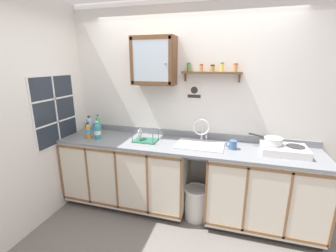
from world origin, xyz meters
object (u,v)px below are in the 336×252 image
(wall_cabinet, at_px, (154,61))
(trash_bin, at_px, (196,202))
(mug, at_px, (233,145))
(warning_sign, at_px, (194,92))
(saucepan, at_px, (273,141))
(bottle_water_blue_2, at_px, (90,127))
(bottle_juice_amber_1, at_px, (88,131))
(sink, at_px, (200,146))
(bottle_soda_green_0, at_px, (98,125))
(dish_rack, at_px, (145,139))
(hot_plate_stove, at_px, (284,150))
(bottle_detergent_teal_3, at_px, (98,131))

(wall_cabinet, xyz_separation_m, trash_bin, (0.63, -0.27, -1.72))
(mug, relative_size, warning_sign, 0.58)
(saucepan, relative_size, bottle_water_blue_2, 1.29)
(bottle_juice_amber_1, distance_m, bottle_water_blue_2, 0.13)
(mug, distance_m, wall_cabinet, 1.40)
(sink, xyz_separation_m, bottle_juice_amber_1, (-1.45, -0.16, 0.12))
(saucepan, xyz_separation_m, trash_bin, (-0.82, -0.13, -0.86))
(bottle_water_blue_2, height_order, mug, bottle_water_blue_2)
(sink, height_order, bottle_soda_green_0, sink)
(bottle_juice_amber_1, distance_m, warning_sign, 1.47)
(bottle_juice_amber_1, xyz_separation_m, dish_rack, (0.75, 0.11, -0.08))
(saucepan, height_order, trash_bin, saucepan)
(dish_rack, distance_m, mug, 1.09)
(hot_plate_stove, xyz_separation_m, trash_bin, (-0.94, -0.10, -0.77))
(wall_cabinet, bearing_deg, dish_rack, -109.45)
(hot_plate_stove, xyz_separation_m, bottle_soda_green_0, (-2.35, 0.04, 0.09))
(hot_plate_stove, bearing_deg, trash_bin, -173.75)
(wall_cabinet, bearing_deg, bottle_water_blue_2, -167.50)
(saucepan, distance_m, bottle_water_blue_2, 2.32)
(bottle_water_blue_2, bearing_deg, sink, 1.69)
(saucepan, distance_m, bottle_soda_green_0, 2.23)
(bottle_water_blue_2, xyz_separation_m, mug, (1.89, 0.01, -0.07))
(bottle_juice_amber_1, distance_m, dish_rack, 0.76)
(bottle_juice_amber_1, bearing_deg, wall_cabinet, 20.68)
(dish_rack, bearing_deg, sink, 3.92)
(hot_plate_stove, xyz_separation_m, bottle_detergent_teal_3, (-2.26, -0.12, 0.06))
(saucepan, height_order, bottle_detergent_teal_3, bottle_detergent_teal_3)
(warning_sign, bearing_deg, bottle_juice_amber_1, -161.87)
(bottle_juice_amber_1, bearing_deg, trash_bin, 1.62)
(bottle_soda_green_0, bearing_deg, bottle_water_blue_2, -144.99)
(mug, bearing_deg, bottle_water_blue_2, -179.63)
(bottle_detergent_teal_3, distance_m, mug, 1.72)
(sink, relative_size, hot_plate_stove, 1.20)
(hot_plate_stove, relative_size, dish_rack, 1.60)
(wall_cabinet, bearing_deg, hot_plate_stove, -6.04)
(bottle_soda_green_0, bearing_deg, mug, -1.74)
(mug, xyz_separation_m, trash_bin, (-0.39, -0.09, -0.78))
(bottle_detergent_teal_3, height_order, dish_rack, bottle_detergent_teal_3)
(sink, distance_m, saucepan, 0.82)
(hot_plate_stove, bearing_deg, wall_cabinet, 173.96)
(bottle_detergent_teal_3, bearing_deg, wall_cabinet, 22.29)
(warning_sign, bearing_deg, sink, -63.43)
(sink, relative_size, mug, 4.45)
(saucepan, height_order, bottle_water_blue_2, bottle_water_blue_2)
(trash_bin, bearing_deg, saucepan, 9.07)
(hot_plate_stove, relative_size, trash_bin, 1.13)
(sink, height_order, trash_bin, sink)
(sink, xyz_separation_m, trash_bin, (-0.01, -0.12, -0.71))
(sink, bearing_deg, wall_cabinet, 166.71)
(wall_cabinet, bearing_deg, sink, -13.29)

